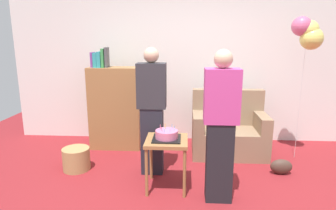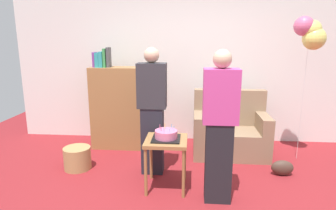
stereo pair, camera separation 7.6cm
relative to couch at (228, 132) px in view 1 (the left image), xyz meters
name	(u,v)px [view 1 (the left image)]	position (x,y,z in m)	size (l,w,h in m)	color
ground_plane	(188,198)	(-0.62, -1.38, -0.34)	(8.00, 8.00, 0.00)	maroon
wall_back	(189,62)	(-0.62, 0.67, 1.01)	(6.00, 0.10, 2.70)	silver
couch	(228,132)	(0.00, 0.00, 0.00)	(1.10, 0.70, 0.96)	#8C7054
bookshelf	(115,107)	(-1.78, 0.14, 0.33)	(0.80, 0.36, 1.60)	olive
side_table	(167,147)	(-0.87, -1.14, 0.17)	(0.48, 0.48, 0.60)	olive
birthday_cake	(167,135)	(-0.87, -1.14, 0.31)	(0.32, 0.32, 0.17)	black
person_blowing_candles	(152,111)	(-1.09, -0.74, 0.49)	(0.36, 0.22, 1.63)	#23232D
person_holding_cake	(221,127)	(-0.29, -1.37, 0.49)	(0.36, 0.22, 1.63)	black
wicker_basket	(76,159)	(-2.12, -0.73, -0.19)	(0.36, 0.36, 0.30)	#A88451
handbag	(281,167)	(0.60, -0.70, -0.24)	(0.28, 0.14, 0.20)	#473328
balloon_bunch	(308,33)	(0.98, -0.15, 1.47)	(0.42, 0.31, 2.03)	silver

